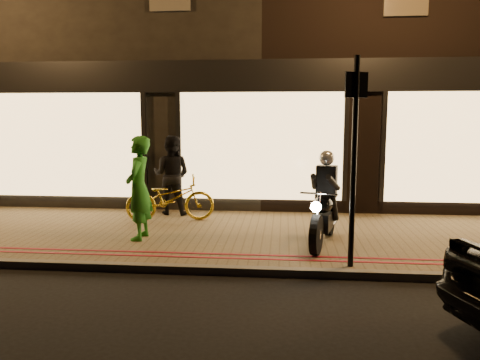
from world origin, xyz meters
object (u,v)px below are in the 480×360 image
object	(u,v)px
motorcycle	(324,208)
sign_post	(354,151)
bicycle_gold	(170,198)
person_green	(139,188)

from	to	relation	value
motorcycle	sign_post	size ratio (longest dim) A/B	0.64
sign_post	bicycle_gold	size ratio (longest dim) A/B	1.66
person_green	sign_post	bearing A→B (deg)	70.31
motorcycle	bicycle_gold	distance (m)	3.35
sign_post	bicycle_gold	world-z (taller)	sign_post
sign_post	person_green	world-z (taller)	sign_post
sign_post	person_green	xyz separation A→B (m)	(-3.52, 1.19, -0.76)
bicycle_gold	person_green	size ratio (longest dim) A/B	0.99
sign_post	person_green	distance (m)	3.79
motorcycle	sign_post	distance (m)	1.63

